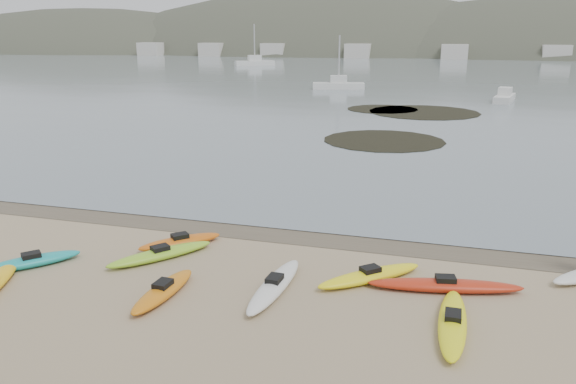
% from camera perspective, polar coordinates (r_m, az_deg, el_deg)
% --- Properties ---
extents(ground, '(600.00, 600.00, 0.00)m').
position_cam_1_polar(ground, '(21.18, -0.00, -3.91)').
color(ground, tan).
rests_on(ground, ground).
extents(wet_sand, '(60.00, 60.00, 0.00)m').
position_cam_1_polar(wet_sand, '(20.90, -0.23, -4.16)').
color(wet_sand, brown).
rests_on(wet_sand, ground).
extents(water, '(1200.00, 1200.00, 0.00)m').
position_cam_1_polar(water, '(319.26, 15.69, 14.08)').
color(water, slate).
rests_on(water, ground).
extents(kayaks, '(21.26, 9.15, 0.34)m').
position_cam_1_polar(kayaks, '(16.93, -4.81, -8.61)').
color(kayaks, teal).
rests_on(kayaks, ground).
extents(kelp_mats, '(12.41, 24.44, 0.04)m').
position_cam_1_polar(kelp_mats, '(49.51, 11.70, 7.29)').
color(kelp_mats, black).
rests_on(kelp_mats, water).
extents(moored_boats, '(92.23, 78.43, 1.22)m').
position_cam_1_polar(moored_boats, '(107.51, 18.30, 11.62)').
color(moored_boats, silver).
rests_on(moored_boats, ground).
extents(far_hills, '(550.00, 135.00, 80.00)m').
position_cam_1_polar(far_hills, '(217.00, 25.36, 8.31)').
color(far_hills, '#384235').
rests_on(far_hills, ground).
extents(far_town, '(199.00, 5.00, 4.00)m').
position_cam_1_polar(far_town, '(164.21, 16.83, 13.47)').
color(far_town, beige).
rests_on(far_town, ground).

